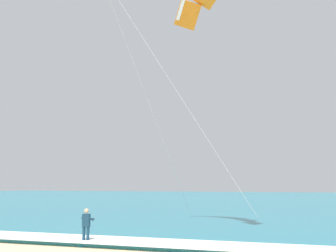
{
  "coord_description": "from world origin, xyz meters",
  "views": [
    {
      "loc": [
        9.8,
        -6.34,
        2.84
      ],
      "look_at": [
        2.37,
        14.71,
        5.93
      ],
      "focal_mm": 44.67,
      "sensor_mm": 36.0,
      "label": 1
    }
  ],
  "objects": [
    {
      "name": "sea",
      "position": [
        0.0,
        70.71,
        0.1
      ],
      "size": [
        200.0,
        120.0,
        0.2
      ],
      "primitive_type": "cube",
      "color": "teal",
      "rests_on": "ground"
    },
    {
      "name": "surf_foam",
      "position": [
        0.0,
        11.71,
        0.22
      ],
      "size": [
        200.0,
        2.65,
        0.04
      ],
      "primitive_type": "cube",
      "color": "white",
      "rests_on": "sea"
    },
    {
      "name": "kitesurfer",
      "position": [
        -0.44,
        11.2,
        0.94
      ],
      "size": [
        0.57,
        0.57,
        1.69
      ],
      "color": "#143347",
      "rests_on": "ground"
    },
    {
      "name": "surfboard",
      "position": [
        -0.44,
        11.18,
        0.03
      ],
      "size": [
        0.64,
        1.45,
        0.09
      ],
      "color": "#239EC6",
      "rests_on": "ground"
    }
  ]
}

